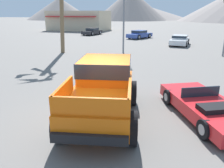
# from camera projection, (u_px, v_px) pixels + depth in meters

# --- Properties ---
(ground_plane) EXTENTS (320.00, 320.00, 0.00)m
(ground_plane) POSITION_uv_depth(u_px,v_px,m) (94.00, 115.00, 7.95)
(ground_plane) COLOR slate
(orange_pickup_truck) EXTENTS (3.15, 5.15, 1.97)m
(orange_pickup_truck) POSITION_uv_depth(u_px,v_px,m) (104.00, 86.00, 7.60)
(orange_pickup_truck) COLOR orange
(orange_pickup_truck) RESTS_ON ground_plane
(red_convertible_car) EXTENTS (3.56, 4.57, 0.97)m
(red_convertible_car) POSITION_uv_depth(u_px,v_px,m) (206.00, 107.00, 7.69)
(red_convertible_car) COLOR red
(red_convertible_car) RESTS_ON ground_plane
(parked_car_blue) EXTENTS (3.29, 4.63, 1.15)m
(parked_car_blue) POSITION_uv_depth(u_px,v_px,m) (139.00, 34.00, 31.92)
(parked_car_blue) COLOR #334C9E
(parked_car_blue) RESTS_ON ground_plane
(parked_car_white) EXTENTS (2.17, 4.22, 1.13)m
(parked_car_white) POSITION_uv_depth(u_px,v_px,m) (180.00, 40.00, 25.19)
(parked_car_white) COLOR white
(parked_car_white) RESTS_ON ground_plane
(parked_car_dark) EXTENTS (2.36, 4.31, 1.13)m
(parked_car_dark) POSITION_uv_depth(u_px,v_px,m) (92.00, 31.00, 37.11)
(parked_car_dark) COLOR #232328
(parked_car_dark) RESTS_ON ground_plane
(traffic_light_main) EXTENTS (4.10, 0.38, 6.16)m
(traffic_light_main) POSITION_uv_depth(u_px,v_px,m) (108.00, 4.00, 19.64)
(traffic_light_main) COLOR slate
(traffic_light_main) RESTS_ON ground_plane
(storefront_building) EXTENTS (12.28, 7.84, 4.00)m
(storefront_building) POSITION_uv_depth(u_px,v_px,m) (79.00, 21.00, 47.14)
(storefront_building) COLOR beige
(storefront_building) RESTS_ON ground_plane
(distant_mountain_range) EXTENTS (150.58, 88.84, 18.96)m
(distant_mountain_range) POSITION_uv_depth(u_px,v_px,m) (197.00, 5.00, 109.77)
(distant_mountain_range) COLOR gray
(distant_mountain_range) RESTS_ON ground_plane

